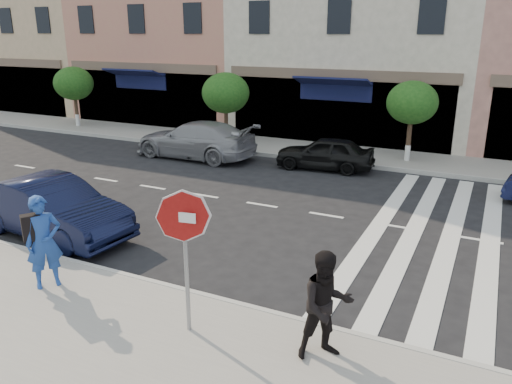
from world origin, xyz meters
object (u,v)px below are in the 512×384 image
at_px(walker, 326,306).
at_px(stop_sign, 184,230).
at_px(car_far_left, 195,140).
at_px(photographer, 44,242).
at_px(car_near_mid, 52,208).
at_px(car_far_mid, 325,153).

bearing_deg(walker, stop_sign, 149.83).
xyz_separation_m(stop_sign, car_far_left, (-6.72, 10.73, -1.21)).
height_order(stop_sign, photographer, stop_sign).
bearing_deg(photographer, car_far_left, 51.45).
xyz_separation_m(photographer, car_near_mid, (-2.15, 2.14, -0.34)).
xyz_separation_m(photographer, car_far_mid, (1.91, 11.22, -0.46)).
height_order(photographer, walker, photographer).
bearing_deg(walker, car_far_left, 92.24).
relative_size(photographer, car_far_mid, 0.51).
bearing_deg(car_far_left, stop_sign, 33.29).
height_order(walker, car_near_mid, walker).
bearing_deg(stop_sign, photographer, 168.60).
bearing_deg(car_near_mid, photographer, -129.22).
distance_m(walker, car_near_mid, 7.97).
bearing_deg(walker, car_far_mid, 69.91).
distance_m(photographer, car_near_mid, 3.05).
distance_m(car_near_mid, car_far_mid, 9.95).
bearing_deg(photographer, car_far_mid, 24.07).
distance_m(photographer, car_far_left, 11.17).
height_order(car_far_left, car_far_mid, car_far_left).
relative_size(car_far_left, car_far_mid, 1.41).
height_order(stop_sign, car_far_left, stop_sign).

